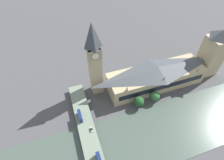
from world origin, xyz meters
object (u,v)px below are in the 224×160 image
parliament_hall (156,76)px  double_decker_bus_lead (99,160)px  car_southbound_mid (91,129)px  clock_tower (95,60)px  road_bridge (93,153)px  double_decker_bus_rear (80,116)px  victoria_tower (212,53)px

parliament_hall → double_decker_bus_lead: bearing=127.1°
double_decker_bus_lead → car_southbound_mid: bearing=-1.6°
clock_tower → road_bridge: bearing=161.7°
car_southbound_mid → road_bridge: bearing=168.7°
clock_tower → car_southbound_mid: (-42.71, 16.34, -31.71)m
road_bridge → car_southbound_mid: car_southbound_mid is taller
double_decker_bus_rear → road_bridge: bearing=-175.2°
parliament_hall → victoria_tower: size_ratio=1.73×
car_southbound_mid → double_decker_bus_rear: bearing=23.5°
parliament_hall → double_decker_bus_lead: parliament_hall is taller
victoria_tower → car_southbound_mid: (-30.57, 132.17, -19.28)m
victoria_tower → clock_tower: bearing=84.0°
road_bridge → double_decker_bus_rear: size_ratio=12.89×
road_bridge → car_southbound_mid: (17.03, -3.40, 1.69)m
parliament_hall → road_bridge: size_ratio=0.70×
victoria_tower → double_decker_bus_rear: bearing=96.9°
clock_tower → victoria_tower: bearing=-96.0°
victoria_tower → double_decker_bus_lead: victoria_tower is taller
victoria_tower → road_bridge: size_ratio=0.40×
victoria_tower → double_decker_bus_lead: 144.93m
parliament_hall → double_decker_bus_rear: parliament_hall is taller
clock_tower → road_bridge: size_ratio=0.53×
clock_tower → double_decker_bus_lead: 75.62m
road_bridge → double_decker_bus_rear: 31.11m
double_decker_bus_rear → car_southbound_mid: double_decker_bus_rear is taller
parliament_hall → car_southbound_mid: parliament_hall is taller
parliament_hall → road_bridge: parliament_hall is taller
clock_tower → car_southbound_mid: bearing=159.1°
clock_tower → double_decker_bus_rear: 47.06m
parliament_hall → double_decker_bus_lead: size_ratio=8.96×
road_bridge → car_southbound_mid: 17.45m
double_decker_bus_rear → car_southbound_mid: 15.12m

